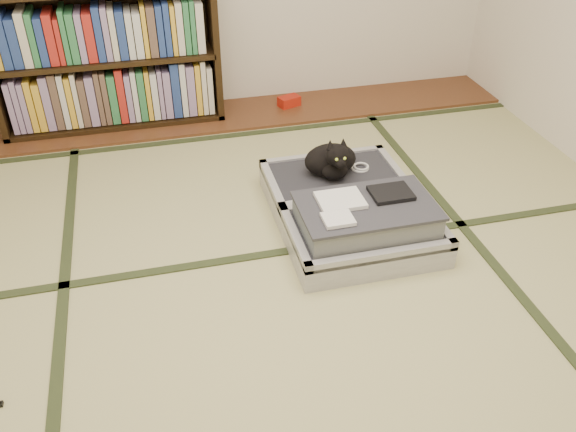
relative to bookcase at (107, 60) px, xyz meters
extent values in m
plane|color=tan|center=(0.72, -2.07, -0.45)|extent=(4.50, 4.50, 0.00)
cube|color=brown|center=(0.72, -0.07, -0.44)|extent=(4.00, 0.50, 0.02)
cube|color=#B51D0E|center=(1.20, -0.04, -0.40)|extent=(0.17, 0.13, 0.07)
cube|color=#2D381E|center=(-0.28, -2.07, -0.45)|extent=(0.05, 4.50, 0.01)
cube|color=#2D381E|center=(1.72, -2.07, -0.45)|extent=(0.05, 4.50, 0.01)
cube|color=#2D381E|center=(0.72, -1.67, -0.45)|extent=(4.00, 0.05, 0.01)
cube|color=#2D381E|center=(0.72, -0.37, -0.45)|extent=(4.00, 0.05, 0.01)
cube|color=black|center=(0.70, 0.00, 0.02)|extent=(0.04, 0.33, 0.92)
cube|color=black|center=(0.00, 0.00, -0.42)|extent=(1.43, 0.33, 0.04)
cube|color=black|center=(0.00, 0.00, 0.02)|extent=(1.37, 0.33, 0.03)
cube|color=black|center=(0.00, 0.15, 0.02)|extent=(1.43, 0.02, 0.92)
cube|color=gray|center=(0.00, -0.02, -0.20)|extent=(1.29, 0.23, 0.39)
cube|color=gray|center=(0.00, -0.02, 0.21)|extent=(1.29, 0.23, 0.35)
cube|color=#B7B6BB|center=(1.15, -1.74, -0.39)|extent=(0.74, 0.49, 0.13)
cube|color=#2A2B31|center=(1.15, -1.74, -0.35)|extent=(0.66, 0.41, 0.10)
cube|color=#B7B6BB|center=(1.15, -1.97, -0.32)|extent=(0.74, 0.04, 0.05)
cube|color=#B7B6BB|center=(1.15, -1.52, -0.32)|extent=(0.74, 0.04, 0.05)
cube|color=#B7B6BB|center=(0.80, -1.74, -0.32)|extent=(0.04, 0.49, 0.05)
cube|color=#B7B6BB|center=(1.50, -1.74, -0.32)|extent=(0.04, 0.49, 0.05)
cube|color=#B7B6BB|center=(1.15, -1.25, -0.39)|extent=(0.74, 0.49, 0.13)
cube|color=#2A2B31|center=(1.15, -1.25, -0.35)|extent=(0.66, 0.41, 0.10)
cube|color=#B7B6BB|center=(1.15, -1.48, -0.32)|extent=(0.74, 0.04, 0.05)
cube|color=#B7B6BB|center=(1.15, -1.02, -0.32)|extent=(0.74, 0.04, 0.05)
cube|color=#B7B6BB|center=(0.80, -1.25, -0.32)|extent=(0.04, 0.49, 0.05)
cube|color=#B7B6BB|center=(1.50, -1.25, -0.32)|extent=(0.04, 0.49, 0.05)
cylinder|color=black|center=(1.15, -1.50, -0.31)|extent=(0.67, 0.02, 0.02)
cube|color=gray|center=(1.15, -1.74, -0.26)|extent=(0.63, 0.39, 0.13)
cube|color=#393A41|center=(1.15, -1.74, -0.19)|extent=(0.65, 0.41, 0.01)
cube|color=white|center=(1.03, -1.69, -0.17)|extent=(0.22, 0.18, 0.02)
cube|color=black|center=(1.29, -1.69, -0.17)|extent=(0.20, 0.16, 0.02)
cube|color=white|center=(0.98, -1.84, -0.17)|extent=(0.14, 0.12, 0.02)
cube|color=white|center=(0.94, -1.98, -0.38)|extent=(0.06, 0.01, 0.04)
cube|color=white|center=(1.05, -1.98, -0.39)|extent=(0.05, 0.01, 0.03)
cube|color=orange|center=(1.40, -1.98, -0.38)|extent=(0.05, 0.01, 0.03)
cube|color=#197F33|center=(1.33, -1.98, -0.36)|extent=(0.04, 0.01, 0.03)
ellipsoid|color=black|center=(1.13, -1.23, -0.22)|extent=(0.29, 0.19, 0.18)
ellipsoid|color=black|center=(1.13, -1.31, -0.24)|extent=(0.14, 0.10, 0.10)
ellipsoid|color=black|center=(1.13, -1.34, -0.13)|extent=(0.12, 0.11, 0.12)
sphere|color=black|center=(1.13, -1.39, -0.15)|extent=(0.06, 0.06, 0.06)
cone|color=black|center=(1.10, -1.32, -0.07)|extent=(0.04, 0.05, 0.06)
cone|color=black|center=(1.17, -1.32, -0.07)|extent=(0.04, 0.05, 0.06)
sphere|color=#A5BF33|center=(1.11, -1.39, -0.13)|extent=(0.02, 0.02, 0.02)
sphere|color=#A5BF33|center=(1.16, -1.39, -0.13)|extent=(0.02, 0.02, 0.02)
cylinder|color=black|center=(1.23, -1.14, -0.29)|extent=(0.17, 0.10, 0.03)
torus|color=white|center=(1.31, -1.21, -0.30)|extent=(0.10, 0.10, 0.01)
torus|color=white|center=(1.32, -1.22, -0.29)|extent=(0.09, 0.09, 0.01)
camera|label=1|loc=(0.21, -3.98, 1.41)|focal=38.00mm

